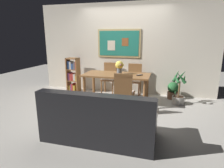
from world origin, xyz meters
name	(u,v)px	position (x,y,z in m)	size (l,w,h in m)	color
ground_plane	(112,107)	(0.00, 0.00, 0.00)	(12.00, 12.00, 0.00)	#B7B2A8
wall_back_with_painting	(124,49)	(0.00, 1.37, 1.30)	(5.20, 0.14, 2.60)	beige
dining_table	(117,78)	(0.02, 0.36, 0.64)	(1.65, 0.80, 0.74)	brown
dining_chair_near_right	(124,90)	(0.36, -0.33, 0.54)	(0.40, 0.41, 0.91)	brown
dining_chair_far_right	(134,77)	(0.37, 1.04, 0.54)	(0.40, 0.41, 0.91)	brown
dining_chair_far_left	(109,76)	(-0.38, 1.09, 0.54)	(0.40, 0.41, 0.91)	brown
leather_couch	(99,121)	(0.20, -1.48, 0.31)	(1.80, 0.84, 0.84)	black
bookshelf	(73,75)	(-1.50, 0.99, 0.51)	(0.36, 0.28, 1.04)	brown
potted_ivy	(173,90)	(1.43, 1.05, 0.23)	(0.29, 0.31, 0.53)	brown
potted_palm	(179,93)	(1.55, 0.64, 0.30)	(0.36, 0.37, 0.86)	#B2ADA3
flower_vase	(119,66)	(0.08, 0.40, 0.93)	(0.21, 0.21, 0.33)	slate
tv_remote	(140,75)	(0.60, 0.35, 0.75)	(0.14, 0.14, 0.02)	black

